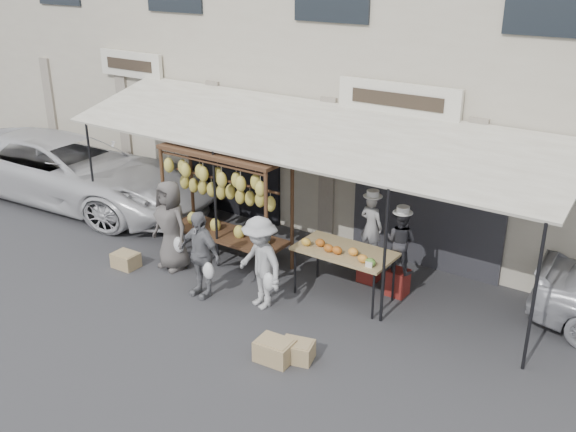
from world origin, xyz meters
name	(u,v)px	position (x,y,z in m)	size (l,w,h in m)	color
ground_plane	(219,306)	(0.00, 0.00, 0.00)	(90.00, 90.00, 0.00)	#2D2D30
shophouse	(399,46)	(0.00, 6.50, 3.65)	(24.00, 6.15, 7.30)	beige
awning	(295,131)	(0.01, 2.28, 2.57)	(10.00, 2.35, 2.92)	silver
banana_rack	(223,185)	(-1.01, 1.40, 1.57)	(2.60, 0.90, 2.24)	#3D2517
produce_table	(343,252)	(1.59, 1.45, 0.87)	(1.70, 0.90, 1.04)	#A08959
vendor_left	(371,226)	(1.67, 2.28, 1.09)	(0.44, 0.29, 1.21)	gray
vendor_right	(401,241)	(2.33, 2.11, 1.03)	(0.55, 0.42, 1.12)	#2E2D32
customer_left	(171,225)	(-1.66, 0.62, 0.87)	(0.85, 0.56, 1.75)	#55504D
customer_mid	(200,254)	(-0.50, 0.14, 0.79)	(0.92, 0.38, 1.57)	slate
customer_right	(260,263)	(0.59, 0.42, 0.81)	(1.05, 0.60, 1.63)	#A4A4A4
stool_left	(369,269)	(1.67, 2.28, 0.24)	(0.34, 0.34, 0.48)	maroon
stool_right	(398,282)	(2.33, 2.11, 0.24)	(0.33, 0.33, 0.47)	maroon
crate_near_a	(275,351)	(1.72, -0.74, 0.16)	(0.54, 0.41, 0.32)	tan
crate_near_b	(297,351)	(1.98, -0.53, 0.14)	(0.48, 0.36, 0.29)	tan
crate_far	(126,260)	(-2.42, 0.10, 0.14)	(0.48, 0.37, 0.29)	tan
van	(65,154)	(-6.43, 1.90, 1.14)	(2.53, 5.49, 2.29)	silver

